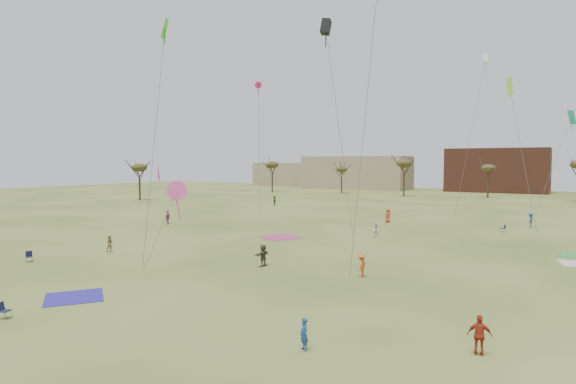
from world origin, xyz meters
The scene contains 21 objects.
ground centered at (0.00, 0.00, 0.00)m, with size 260.00×260.00×0.00m, color #39551A.
flyer_near_right centered at (12.15, -7.52, 0.72)m, with size 0.52×0.34×1.43m, color navy.
spectator_fore_a centered at (18.85, -4.25, 0.87)m, with size 1.02×0.42×1.74m, color #AF331E.
spectator_fore_b centered at (-14.08, 3.88, 0.75)m, with size 0.73×0.57×1.50m, color #93805D.
spectator_fore_c centered at (1.29, 5.84, 0.87)m, with size 1.62×0.52×1.75m, color #4E4638.
flyer_mid_b centered at (9.35, 6.35, 0.85)m, with size 1.10×0.63×1.70m, color orange.
spectator_mid_d centered at (-23.71, 21.10, 0.90)m, with size 1.06×0.44×1.81m, color #A84687.
spectator_mid_e centered at (3.91, 24.54, 0.80)m, with size 0.78×0.60×1.60m, color white.
flyer_far_a centered at (-25.85, 51.43, 0.94)m, with size 1.75×0.56×1.88m, color #317828.
flyer_far_b centered at (0.93, 37.42, 0.93)m, with size 0.91×0.59×1.87m, color #C64022.
flyer_far_c centered at (17.99, 41.85, 0.92)m, with size 1.19×0.68×1.84m, color navy.
blanket_blue centered at (-3.80, -7.30, 0.00)m, with size 3.27×3.27×0.03m, color #2B2295.
blanket_plum centered at (-5.09, 19.03, 0.00)m, with size 3.84×3.84×0.03m, color #B0366C.
camp_chair_left centered at (-16.26, -2.45, 0.26)m, with size 0.72×0.70×0.87m.
camp_chair_center centered at (-3.44, -11.68, 0.26)m, with size 0.69×0.66×0.87m.
camp_chair_right centered at (15.50, 35.59, 0.26)m, with size 0.70×0.68×0.87m.
kites_aloft centered at (3.04, 24.14, 17.85)m, with size 64.99×63.70×25.31m.
tree_line centered at (-2.85, 79.12, 7.09)m, with size 117.44×49.32×8.91m.
building_tan centered at (-35.00, 115.00, 5.00)m, with size 32.00×14.00×10.00m, color #937F60.
building_brick centered at (5.00, 120.00, 6.00)m, with size 26.00×16.00×12.00m, color brown.
building_tan_west centered at (-65.00, 122.00, 4.00)m, with size 20.00×12.00×8.00m, color #937F60.
Camera 1 is at (21.85, -25.61, 8.19)m, focal length 30.04 mm.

